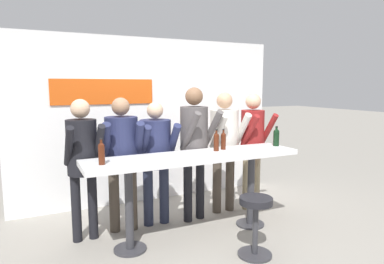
{
  "coord_description": "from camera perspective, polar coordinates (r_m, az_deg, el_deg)",
  "views": [
    {
      "loc": [
        -1.72,
        -3.48,
        1.79
      ],
      "look_at": [
        0.0,
        0.09,
        1.25
      ],
      "focal_mm": 32.0,
      "sensor_mm": 36.0,
      "label": 1
    }
  ],
  "objects": [
    {
      "name": "person_center_right",
      "position": [
        4.79,
        5.43,
        -1.24
      ],
      "size": [
        0.47,
        0.55,
        1.69
      ],
      "rotation": [
        0.0,
        0.0,
        0.01
      ],
      "color": "#473D33",
      "rests_on": "ground_plane"
    },
    {
      "name": "wine_bottle_2",
      "position": [
        4.15,
        4.07,
        -1.5
      ],
      "size": [
        0.06,
        0.06,
        0.27
      ],
      "color": "#4C1E0F",
      "rests_on": "tasting_table"
    },
    {
      "name": "person_center_left",
      "position": [
        4.36,
        -6.05,
        -3.12
      ],
      "size": [
        0.48,
        0.54,
        1.58
      ],
      "rotation": [
        0.0,
        0.0,
        -0.03
      ],
      "color": "#23283D",
      "rests_on": "ground_plane"
    },
    {
      "name": "person_right",
      "position": [
        4.97,
        10.09,
        -0.96
      ],
      "size": [
        0.4,
        0.51,
        1.68
      ],
      "rotation": [
        0.0,
        0.0,
        0.01
      ],
      "color": "gray",
      "rests_on": "ground_plane"
    },
    {
      "name": "person_left",
      "position": [
        4.21,
        -11.6,
        -3.03
      ],
      "size": [
        0.52,
        0.6,
        1.65
      ],
      "rotation": [
        0.0,
        0.0,
        -0.15
      ],
      "color": "#473D33",
      "rests_on": "ground_plane"
    },
    {
      "name": "wine_bottle_3",
      "position": [
        4.26,
        5.25,
        -1.36
      ],
      "size": [
        0.06,
        0.06,
        0.26
      ],
      "color": "#4C1E0F",
      "rests_on": "tasting_table"
    },
    {
      "name": "back_wall",
      "position": [
        5.35,
        -6.92,
        1.97
      ],
      "size": [
        4.16,
        0.12,
        2.5
      ],
      "color": "white",
      "rests_on": "ground_plane"
    },
    {
      "name": "person_center",
      "position": [
        4.45,
        0.42,
        -1.16
      ],
      "size": [
        0.49,
        0.6,
        1.77
      ],
      "rotation": [
        0.0,
        0.0,
        0.15
      ],
      "color": "black",
      "rests_on": "ground_plane"
    },
    {
      "name": "wine_bottle_1",
      "position": [
        4.63,
        13.87,
        -0.75
      ],
      "size": [
        0.08,
        0.08,
        0.26
      ],
      "color": "black",
      "rests_on": "tasting_table"
    },
    {
      "name": "person_far_left",
      "position": [
        4.06,
        -17.8,
        -3.53
      ],
      "size": [
        0.41,
        0.52,
        1.64
      ],
      "rotation": [
        0.0,
        0.0,
        0.04
      ],
      "color": "black",
      "rests_on": "ground_plane"
    },
    {
      "name": "tasting_table",
      "position": [
        3.99,
        0.54,
        -5.85
      ],
      "size": [
        2.56,
        0.57,
        1.0
      ],
      "color": "white",
      "rests_on": "ground_plane"
    },
    {
      "name": "ground_plane",
      "position": [
        4.27,
        0.52,
        -16.98
      ],
      "size": [
        40.0,
        40.0,
        0.0
      ],
      "primitive_type": "plane",
      "color": "gray"
    },
    {
      "name": "bar_stool",
      "position": [
        3.74,
        10.56,
        -13.83
      ],
      "size": [
        0.36,
        0.36,
        0.64
      ],
      "color": "#333338",
      "rests_on": "ground_plane"
    },
    {
      "name": "wine_bottle_0",
      "position": [
        3.55,
        -14.85,
        -3.32
      ],
      "size": [
        0.07,
        0.07,
        0.27
      ],
      "color": "#4C1E0F",
      "rests_on": "tasting_table"
    }
  ]
}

